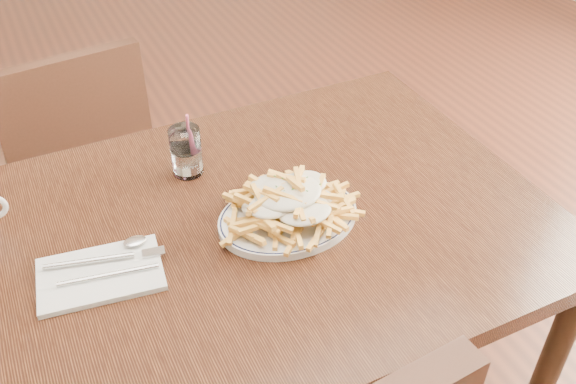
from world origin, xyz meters
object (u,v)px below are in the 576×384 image
loaded_fries (288,198)px  chair_far (79,160)px  water_glass (186,154)px  fries_plate (288,217)px  table (236,258)px

loaded_fries → chair_far: bearing=110.0°
loaded_fries → water_glass: size_ratio=1.95×
fries_plate → water_glass: (-0.12, 0.23, 0.04)m
fries_plate → water_glass: 0.26m
table → fries_plate: (0.10, -0.03, 0.09)m
loaded_fries → water_glass: (-0.12, 0.23, -0.01)m
chair_far → water_glass: 0.66m
chair_far → table: bearing=-76.3°
fries_plate → loaded_fries: bearing=0.0°
table → chair_far: 0.81m
chair_far → water_glass: bearing=-73.2°
table → chair_far: size_ratio=1.44×
chair_far → fries_plate: 0.89m
water_glass → table: bearing=-85.0°
table → chair_far: (-0.19, 0.76, -0.20)m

